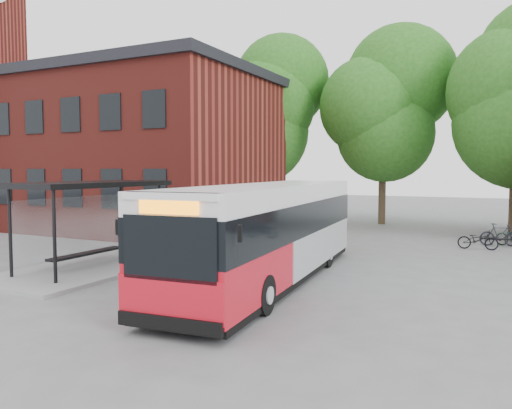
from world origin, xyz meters
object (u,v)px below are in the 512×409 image
at_px(bicycle_0, 478,240).
at_px(bus_shelter, 93,225).
at_px(city_bus, 270,233).
at_px(bicycle_1, 500,235).

bearing_deg(bicycle_0, bus_shelter, 131.82).
xyz_separation_m(bus_shelter, city_bus, (5.93, 0.93, -0.03)).
relative_size(city_bus, bicycle_0, 7.23).
bearing_deg(bicycle_1, city_bus, 136.05).
relative_size(city_bus, bicycle_1, 6.90).
height_order(city_bus, bicycle_1, city_bus).
relative_size(bicycle_0, bicycle_1, 0.96).
bearing_deg(bus_shelter, city_bus, 8.88).
bearing_deg(bicycle_0, city_bus, 150.11).
distance_m(city_bus, bicycle_1, 12.09).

